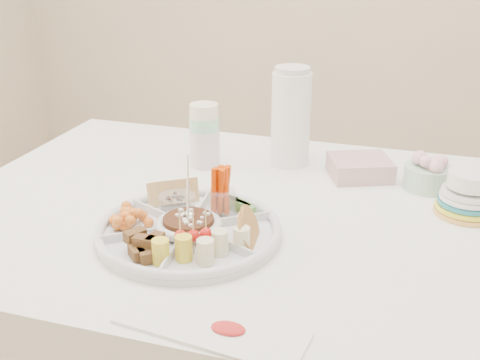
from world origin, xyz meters
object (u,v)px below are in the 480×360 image
(dining_table, at_px, (267,347))
(thermos, at_px, (291,116))
(plate_stack, at_px, (468,195))
(party_tray, at_px, (189,228))

(dining_table, relative_size, thermos, 5.62)
(thermos, relative_size, plate_stack, 1.90)
(dining_table, distance_m, plate_stack, 0.61)
(dining_table, xyz_separation_m, party_tray, (-0.13, -0.17, 0.40))
(party_tray, relative_size, thermos, 1.40)
(party_tray, height_order, thermos, thermos)
(dining_table, bearing_deg, thermos, 95.04)
(dining_table, distance_m, thermos, 0.60)
(thermos, xyz_separation_m, plate_stack, (0.45, -0.19, -0.09))
(party_tray, relative_size, plate_stack, 2.67)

